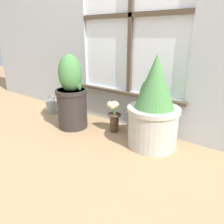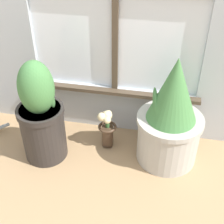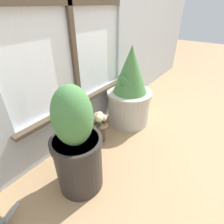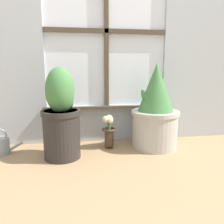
# 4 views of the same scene
# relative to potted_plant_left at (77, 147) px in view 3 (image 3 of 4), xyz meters

# --- Properties ---
(ground_plane) EXTENTS (10.00, 10.00, 0.00)m
(ground_plane) POSITION_rel_potted_plant_left_xyz_m (0.37, -0.17, -0.29)
(ground_plane) COLOR tan
(potted_plant_left) EXTENTS (0.28, 0.28, 0.66)m
(potted_plant_left) POSITION_rel_potted_plant_left_xyz_m (0.00, 0.00, 0.00)
(potted_plant_left) COLOR #2D2826
(potted_plant_left) RESTS_ON ground_plane
(potted_plant_right) EXTENTS (0.39, 0.39, 0.69)m
(potted_plant_right) POSITION_rel_potted_plant_left_xyz_m (0.74, 0.12, 0.01)
(potted_plant_right) COLOR #B7B2A8
(potted_plant_right) RESTS_ON ground_plane
(flower_vase) EXTENTS (0.12, 0.12, 0.28)m
(flower_vase) POSITION_rel_potted_plant_left_xyz_m (0.36, 0.15, -0.13)
(flower_vase) COLOR #473323
(flower_vase) RESTS_ON ground_plane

